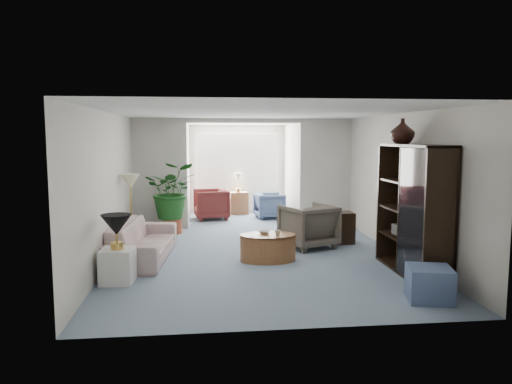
{
  "coord_description": "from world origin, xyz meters",
  "views": [
    {
      "loc": [
        -0.97,
        -8.04,
        2.11
      ],
      "look_at": [
        0.0,
        0.6,
        1.1
      ],
      "focal_mm": 34.07,
      "sensor_mm": 36.0,
      "label": 1
    }
  ],
  "objects": [
    {
      "name": "entertainment_cabinet",
      "position": [
        2.23,
        -1.03,
        0.99
      ],
      "size": [
        0.48,
        1.78,
        1.98
      ],
      "primitive_type": "cube",
      "color": "black",
      "rests_on": "ground"
    },
    {
      "name": "table_lamp",
      "position": [
        -2.19,
        -1.04,
        0.85
      ],
      "size": [
        0.44,
        0.44,
        0.3
      ],
      "primitive_type": "cone",
      "color": "black",
      "rests_on": "end_table"
    },
    {
      "name": "ottoman",
      "position": [
        1.93,
        -2.26,
        0.22
      ],
      "size": [
        0.66,
        0.66,
        0.43
      ],
      "primitive_type": "cube",
      "rotation": [
        0.0,
        0.0,
        -0.25
      ],
      "color": "slate",
      "rests_on": "ground"
    },
    {
      "name": "back_pier_left",
      "position": [
        -1.9,
        3.0,
        1.25
      ],
      "size": [
        1.2,
        0.12,
        2.5
      ],
      "primitive_type": "cube",
      "color": "silver",
      "rests_on": "ground"
    },
    {
      "name": "plant_pot",
      "position": [
        -1.61,
        2.5,
        0.16
      ],
      "size": [
        0.4,
        0.4,
        0.32
      ],
      "primitive_type": "cylinder",
      "color": "#A74C30",
      "rests_on": "ground"
    },
    {
      "name": "shelf_clutter",
      "position": [
        2.18,
        -1.17,
        1.09
      ],
      "size": [
        0.3,
        0.81,
        1.06
      ],
      "color": "#353230",
      "rests_on": "entertainment_cabinet"
    },
    {
      "name": "sunroom_table",
      "position": [
        0.01,
        4.93,
        0.3
      ],
      "size": [
        0.53,
        0.44,
        0.6
      ],
      "primitive_type": "cube",
      "rotation": [
        0.0,
        0.0,
        0.12
      ],
      "color": "#995F37",
      "rests_on": "ground"
    },
    {
      "name": "sunroom_chair_blue",
      "position": [
        0.76,
        4.18,
        0.32
      ],
      "size": [
        0.79,
        0.77,
        0.65
      ],
      "primitive_type": "imported",
      "rotation": [
        0.0,
        0.0,
        1.69
      ],
      "color": "slate",
      "rests_on": "ground"
    },
    {
      "name": "house_plant",
      "position": [
        -1.61,
        2.5,
        0.93
      ],
      "size": [
        1.1,
        0.96,
        1.23
      ],
      "primitive_type": "imported",
      "color": "#1C511C",
      "rests_on": "plant_pot"
    },
    {
      "name": "floor_lamp",
      "position": [
        -2.32,
        1.3,
        1.25
      ],
      "size": [
        0.36,
        0.36,
        0.28
      ],
      "primitive_type": "cone",
      "color": "#FAF2C7",
      "rests_on": "ground"
    },
    {
      "name": "wingback_chair",
      "position": [
        1.03,
        0.85,
        0.41
      ],
      "size": [
        1.15,
        1.17,
        0.82
      ],
      "primitive_type": "imported",
      "rotation": [
        0.0,
        0.0,
        3.52
      ],
      "color": "#5C5549",
      "rests_on": "ground"
    },
    {
      "name": "side_table_dark",
      "position": [
        1.73,
        1.15,
        0.31
      ],
      "size": [
        0.52,
        0.43,
        0.61
      ],
      "primitive_type": "cube",
      "rotation": [
        0.0,
        0.0,
        0.03
      ],
      "color": "black",
      "rests_on": "ground"
    },
    {
      "name": "cabinet_urn",
      "position": [
        2.23,
        -0.53,
        2.18
      ],
      "size": [
        0.38,
        0.38,
        0.4
      ],
      "primitive_type": "imported",
      "color": "black",
      "rests_on": "entertainment_cabinet"
    },
    {
      "name": "back_pier_right",
      "position": [
        1.9,
        3.0,
        1.25
      ],
      "size": [
        1.2,
        0.12,
        2.5
      ],
      "primitive_type": "cube",
      "color": "silver",
      "rests_on": "ground"
    },
    {
      "name": "floor",
      "position": [
        0.0,
        0.0,
        0.0
      ],
      "size": [
        6.0,
        6.0,
        0.0
      ],
      "primitive_type": "plane",
      "color": "gray",
      "rests_on": "ground"
    },
    {
      "name": "end_table",
      "position": [
        -2.19,
        -1.04,
        0.25
      ],
      "size": [
        0.49,
        0.49,
        0.5
      ],
      "primitive_type": "cube",
      "rotation": [
        0.0,
        0.0,
        -0.08
      ],
      "color": "white",
      "rests_on": "ground"
    },
    {
      "name": "coffee_cup",
      "position": [
        0.28,
        -0.15,
        0.5
      ],
      "size": [
        0.13,
        0.13,
        0.09
      ],
      "primitive_type": "imported",
      "rotation": [
        0.0,
        0.0,
        -0.35
      ],
      "color": "beige",
      "rests_on": "coffee_table"
    },
    {
      "name": "framed_picture",
      "position": [
        2.46,
        -0.1,
        1.7
      ],
      "size": [
        0.04,
        0.5,
        0.4
      ],
      "primitive_type": "cube",
      "color": "beige"
    },
    {
      "name": "back_header",
      "position": [
        0.0,
        3.0,
        2.45
      ],
      "size": [
        2.6,
        0.12,
        0.1
      ],
      "primitive_type": "cube",
      "color": "silver",
      "rests_on": "back_pier_left"
    },
    {
      "name": "coffee_table",
      "position": [
        0.13,
        -0.05,
        0.23
      ],
      "size": [
        1.22,
        1.22,
        0.45
      ],
      "primitive_type": "cylinder",
      "rotation": [
        0.0,
        0.0,
        -0.35
      ],
      "color": "#995F37",
      "rests_on": "ground"
    },
    {
      "name": "window_blinds",
      "position": [
        0.0,
        5.15,
        1.4
      ],
      "size": [
        2.2,
        0.02,
        1.5
      ],
      "primitive_type": "cube",
      "color": "white"
    },
    {
      "name": "sofa",
      "position": [
        -1.99,
        0.31,
        0.32
      ],
      "size": [
        1.04,
        2.26,
        0.64
      ],
      "primitive_type": "imported",
      "rotation": [
        0.0,
        0.0,
        1.49
      ],
      "color": "beige",
      "rests_on": "ground"
    },
    {
      "name": "coffee_bowl",
      "position": [
        0.08,
        0.05,
        0.47
      ],
      "size": [
        0.25,
        0.25,
        0.05
      ],
      "primitive_type": "imported",
      "rotation": [
        0.0,
        0.0,
        -0.35
      ],
      "color": "white",
      "rests_on": "coffee_table"
    },
    {
      "name": "sunroom_chair_maroon",
      "position": [
        -0.74,
        4.18,
        0.38
      ],
      "size": [
        0.94,
        0.92,
        0.77
      ],
      "primitive_type": "imported",
      "rotation": [
        0.0,
        0.0,
        -1.45
      ],
      "color": "#5C211F",
      "rests_on": "ground"
    },
    {
      "name": "sunroom_floor",
      "position": [
        0.0,
        4.1,
        0.0
      ],
      "size": [
        2.6,
        2.6,
        0.0
      ],
      "primitive_type": "plane",
      "color": "gray",
      "rests_on": "ground"
    },
    {
      "name": "window_pane",
      "position": [
        0.0,
        5.18,
        1.4
      ],
      "size": [
        2.2,
        0.02,
        1.5
      ],
      "primitive_type": "cube",
      "color": "white"
    }
  ]
}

